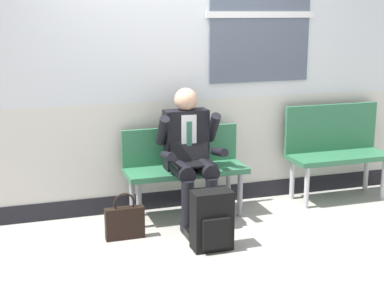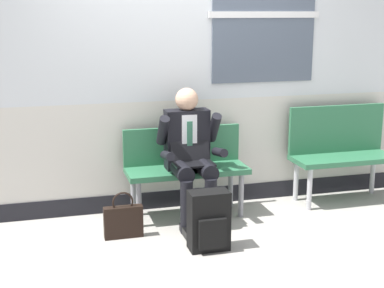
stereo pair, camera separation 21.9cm
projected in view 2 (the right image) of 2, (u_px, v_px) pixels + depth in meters
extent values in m
plane|color=#9E9991|center=(192.00, 224.00, 5.14)|extent=(18.00, 18.00, 0.00)
cube|color=silver|center=(176.00, 15.00, 5.24)|extent=(5.82, 0.12, 1.59)
cube|color=beige|center=(177.00, 144.00, 5.53)|extent=(5.82, 0.12, 0.90)
cube|color=black|center=(177.00, 196.00, 5.65)|extent=(5.82, 0.14, 0.17)
cube|color=#4C5666|center=(264.00, 15.00, 5.40)|extent=(1.05, 0.02, 1.30)
cube|color=silver|center=(265.00, 15.00, 5.39)|extent=(1.13, 0.03, 0.06)
cube|color=#2D6B47|center=(187.00, 170.00, 5.24)|extent=(1.13, 0.42, 0.05)
cube|color=#2D6B47|center=(182.00, 145.00, 5.36)|extent=(1.13, 0.04, 0.35)
cylinder|color=gray|center=(139.00, 204.00, 5.03)|extent=(0.05, 0.05, 0.43)
cylinder|color=gray|center=(133.00, 194.00, 5.31)|extent=(0.05, 0.05, 0.43)
cylinder|color=gray|center=(241.00, 195.00, 5.28)|extent=(0.05, 0.05, 0.43)
cylinder|color=gray|center=(231.00, 186.00, 5.56)|extent=(0.05, 0.05, 0.43)
cube|color=#2D6B47|center=(344.00, 159.00, 5.66)|extent=(1.05, 0.42, 0.05)
cube|color=#2D6B47|center=(336.00, 129.00, 5.77)|extent=(1.05, 0.04, 0.49)
cylinder|color=#B7B7BC|center=(310.00, 189.00, 5.46)|extent=(0.05, 0.05, 0.43)
cylinder|color=#B7B7BC|center=(296.00, 180.00, 5.75)|extent=(0.05, 0.05, 0.43)
cylinder|color=#B7B7BC|center=(373.00, 174.00, 5.98)|extent=(0.05, 0.05, 0.43)
cylinder|color=black|center=(181.00, 170.00, 5.00)|extent=(0.15, 0.40, 0.15)
cylinder|color=black|center=(187.00, 207.00, 4.89)|extent=(0.11, 0.11, 0.48)
cube|color=black|center=(188.00, 231.00, 4.88)|extent=(0.10, 0.26, 0.07)
cylinder|color=black|center=(205.00, 168.00, 5.06)|extent=(0.15, 0.40, 0.15)
cylinder|color=black|center=(211.00, 205.00, 4.94)|extent=(0.11, 0.11, 0.48)
cube|color=black|center=(213.00, 229.00, 4.93)|extent=(0.10, 0.26, 0.07)
cube|color=black|center=(187.00, 139.00, 5.17)|extent=(0.40, 0.18, 0.55)
cube|color=silver|center=(190.00, 136.00, 5.07)|extent=(0.14, 0.01, 0.39)
cube|color=#2D664C|center=(190.00, 139.00, 5.07)|extent=(0.05, 0.01, 0.33)
sphere|color=tan|center=(187.00, 99.00, 5.09)|extent=(0.21, 0.21, 0.21)
cylinder|color=black|center=(163.00, 130.00, 5.02)|extent=(0.09, 0.25, 0.30)
cylinder|color=black|center=(167.00, 156.00, 4.91)|extent=(0.08, 0.27, 0.12)
cylinder|color=black|center=(214.00, 128.00, 5.14)|extent=(0.09, 0.25, 0.30)
cylinder|color=black|center=(220.00, 152.00, 5.03)|extent=(0.08, 0.27, 0.12)
cube|color=black|center=(194.00, 164.00, 4.99)|extent=(0.36, 0.22, 0.02)
cube|color=black|center=(190.00, 149.00, 5.08)|extent=(0.36, 0.08, 0.21)
cube|color=black|center=(209.00, 220.00, 4.55)|extent=(0.33, 0.18, 0.49)
cube|color=black|center=(213.00, 234.00, 4.46)|extent=(0.23, 0.04, 0.25)
cube|color=black|center=(123.00, 222.00, 4.81)|extent=(0.33, 0.08, 0.28)
torus|color=black|center=(123.00, 202.00, 4.77)|extent=(0.18, 0.02, 0.18)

